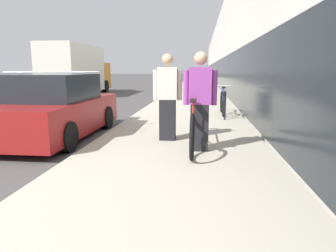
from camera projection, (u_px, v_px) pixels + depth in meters
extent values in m
cube|color=#B2AA99|center=(196.00, 89.00, 23.91)|extent=(3.55, 70.00, 0.10)
cube|color=silver|center=(265.00, 55.00, 30.42)|extent=(10.00, 70.00, 6.12)
cube|color=#1E2328|center=(215.00, 73.00, 31.30)|extent=(0.10, 63.00, 2.20)
torus|color=black|center=(195.00, 117.00, 6.87)|extent=(0.06, 0.78, 0.78)
torus|color=black|center=(192.00, 137.00, 4.88)|extent=(0.06, 0.78, 0.78)
cylinder|color=red|center=(194.00, 114.00, 5.83)|extent=(0.04, 1.73, 0.04)
cylinder|color=red|center=(193.00, 123.00, 5.46)|extent=(0.04, 1.03, 0.36)
cylinder|color=red|center=(193.00, 110.00, 5.17)|extent=(0.03, 0.03, 0.32)
cube|color=black|center=(193.00, 100.00, 5.14)|extent=(0.11, 0.22, 0.05)
cylinder|color=red|center=(195.00, 100.00, 6.64)|extent=(0.03, 0.03, 0.34)
cylinder|color=silver|center=(195.00, 93.00, 6.61)|extent=(0.52, 0.03, 0.03)
cube|color=black|center=(199.00, 127.00, 5.50)|extent=(0.33, 0.24, 0.86)
cube|color=#933D93|center=(200.00, 86.00, 5.36)|extent=(0.40, 0.24, 0.66)
cylinder|color=#933D93|center=(186.00, 88.00, 5.39)|extent=(0.10, 0.10, 0.62)
cylinder|color=#933D93|center=(214.00, 88.00, 5.34)|extent=(0.10, 0.10, 0.62)
sphere|color=tan|center=(201.00, 58.00, 5.27)|extent=(0.23, 0.23, 0.23)
cube|color=black|center=(168.00, 120.00, 6.33)|extent=(0.33, 0.24, 0.86)
cube|color=beige|center=(168.00, 83.00, 6.19)|extent=(0.40, 0.24, 0.66)
cylinder|color=beige|center=(155.00, 85.00, 6.22)|extent=(0.10, 0.10, 0.62)
cylinder|color=beige|center=(180.00, 85.00, 6.17)|extent=(0.10, 0.10, 0.62)
sphere|color=tan|center=(168.00, 59.00, 6.10)|extent=(0.24, 0.24, 0.24)
cylinder|color=black|center=(225.00, 106.00, 8.86)|extent=(0.05, 0.05, 0.82)
cylinder|color=black|center=(224.00, 104.00, 9.39)|extent=(0.05, 0.05, 0.82)
cylinder|color=black|center=(225.00, 92.00, 9.05)|extent=(0.05, 0.55, 0.05)
torus|color=black|center=(222.00, 102.00, 10.41)|extent=(0.06, 0.75, 0.75)
torus|color=black|center=(224.00, 105.00, 9.46)|extent=(0.06, 0.75, 0.75)
cylinder|color=#2D56A8|center=(223.00, 96.00, 9.90)|extent=(0.04, 0.83, 0.04)
cylinder|color=#2D56A8|center=(223.00, 100.00, 9.73)|extent=(0.04, 0.51, 0.34)
cylinder|color=#2D56A8|center=(224.00, 92.00, 9.56)|extent=(0.03, 0.03, 0.31)
cube|color=black|center=(224.00, 87.00, 9.53)|extent=(0.11, 0.22, 0.05)
cylinder|color=#2D56A8|center=(222.00, 91.00, 10.26)|extent=(0.03, 0.03, 0.33)
cylinder|color=silver|center=(222.00, 86.00, 10.23)|extent=(0.52, 0.03, 0.03)
cube|color=maroon|center=(57.00, 116.00, 6.99)|extent=(1.72, 4.01, 0.74)
cube|color=#1E2328|center=(55.00, 87.00, 6.87)|extent=(1.48, 2.00, 0.58)
cylinder|color=silver|center=(62.00, 72.00, 7.24)|extent=(1.84, 0.04, 0.04)
cylinder|color=silver|center=(44.00, 72.00, 6.38)|extent=(1.84, 0.04, 0.04)
cylinder|color=black|center=(51.00, 116.00, 8.30)|extent=(0.22, 0.60, 0.60)
cylinder|color=black|center=(106.00, 117.00, 8.12)|extent=(0.22, 0.60, 0.60)
cylinder|color=black|center=(67.00, 137.00, 5.77)|extent=(0.22, 0.60, 0.60)
cube|color=orange|center=(94.00, 76.00, 21.68)|extent=(1.95, 1.76, 1.83)
cube|color=silver|center=(73.00, 69.00, 18.14)|extent=(2.12, 5.29, 2.81)
cylinder|color=black|center=(79.00, 86.00, 21.47)|extent=(0.28, 0.84, 0.84)
cylinder|color=black|center=(105.00, 86.00, 21.26)|extent=(0.28, 0.84, 0.84)
cylinder|color=black|center=(51.00, 90.00, 17.44)|extent=(0.28, 0.84, 0.84)
cylinder|color=black|center=(83.00, 90.00, 17.23)|extent=(0.28, 0.84, 0.84)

